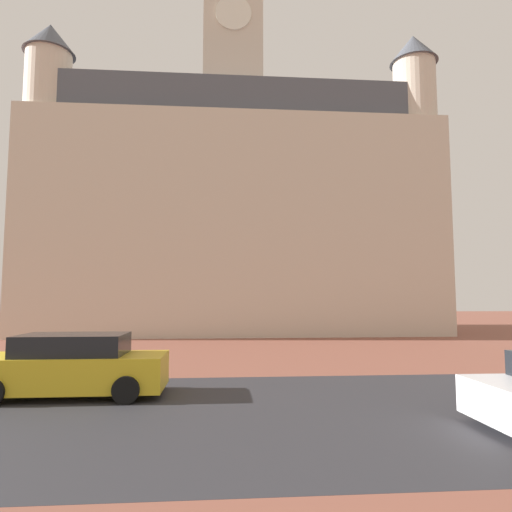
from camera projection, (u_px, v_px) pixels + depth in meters
The scene contains 4 objects.
ground_plane at pixel (264, 401), 10.49m from camera, with size 120.00×120.00×0.00m, color brown.
street_asphalt_strip at pixel (268, 411), 9.58m from camera, with size 120.00×8.20×0.00m, color #2D2D33.
landmark_building at pixel (235, 210), 32.59m from camera, with size 27.40×11.87×30.13m.
car_yellow at pixel (72, 366), 11.07m from camera, with size 4.59×1.97×1.54m.
Camera 1 is at (-1.04, -0.71, 2.50)m, focal length 30.99 mm.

